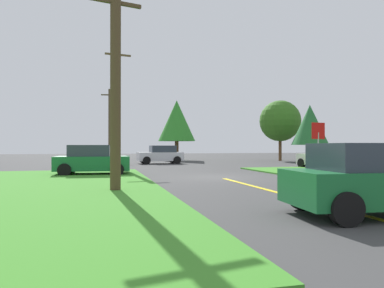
{
  "coord_description": "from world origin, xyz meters",
  "views": [
    {
      "loc": [
        -5.72,
        -17.46,
        1.55
      ],
      "look_at": [
        -0.16,
        4.72,
        1.7
      ],
      "focal_mm": 33.9,
      "sensor_mm": 36.0,
      "label": 1
    }
  ],
  "objects_px": {
    "parked_car_near_building": "(92,160)",
    "utility_pole_far": "(110,124)",
    "car_approaching_junction": "(161,155)",
    "car_on_crossroad": "(326,157)",
    "utility_pole_near": "(116,86)",
    "car_behind_on_main_road": "(375,180)",
    "stop_sign": "(318,138)",
    "pine_tree_center": "(280,121)",
    "oak_tree_right": "(177,121)",
    "utility_pole_mid": "(118,105)",
    "oak_tree_left": "(310,125)"
  },
  "relations": [
    {
      "from": "utility_pole_mid",
      "to": "oak_tree_left",
      "type": "relative_size",
      "value": 1.59
    },
    {
      "from": "car_on_crossroad",
      "to": "utility_pole_far",
      "type": "distance_m",
      "value": 22.03
    },
    {
      "from": "car_approaching_junction",
      "to": "car_behind_on_main_road",
      "type": "xyz_separation_m",
      "value": [
        0.78,
        -25.21,
        0.0
      ]
    },
    {
      "from": "stop_sign",
      "to": "parked_car_near_building",
      "type": "bearing_deg",
      "value": -28.03
    },
    {
      "from": "parked_car_near_building",
      "to": "oak_tree_right",
      "type": "height_order",
      "value": "oak_tree_right"
    },
    {
      "from": "car_approaching_junction",
      "to": "parked_car_near_building",
      "type": "bearing_deg",
      "value": 61.77
    },
    {
      "from": "car_on_crossroad",
      "to": "utility_pole_near",
      "type": "relative_size",
      "value": 0.59
    },
    {
      "from": "stop_sign",
      "to": "parked_car_near_building",
      "type": "xyz_separation_m",
      "value": [
        -11.24,
        3.82,
        -1.17
      ]
    },
    {
      "from": "parked_car_near_building",
      "to": "utility_pole_far",
      "type": "bearing_deg",
      "value": 90.26
    },
    {
      "from": "utility_pole_near",
      "to": "utility_pole_far",
      "type": "bearing_deg",
      "value": 89.11
    },
    {
      "from": "car_approaching_junction",
      "to": "utility_pole_far",
      "type": "distance_m",
      "value": 8.34
    },
    {
      "from": "car_on_crossroad",
      "to": "pine_tree_center",
      "type": "xyz_separation_m",
      "value": [
        3.57,
        13.35,
        3.46
      ]
    },
    {
      "from": "utility_pole_mid",
      "to": "oak_tree_left",
      "type": "distance_m",
      "value": 18.13
    },
    {
      "from": "stop_sign",
      "to": "pine_tree_center",
      "type": "distance_m",
      "value": 20.6
    },
    {
      "from": "car_on_crossroad",
      "to": "car_behind_on_main_road",
      "type": "relative_size",
      "value": 1.02
    },
    {
      "from": "car_behind_on_main_road",
      "to": "pine_tree_center",
      "type": "height_order",
      "value": "pine_tree_center"
    },
    {
      "from": "parked_car_near_building",
      "to": "utility_pole_mid",
      "type": "xyz_separation_m",
      "value": [
        1.59,
        5.36,
        3.62
      ]
    },
    {
      "from": "car_on_crossroad",
      "to": "oak_tree_left",
      "type": "xyz_separation_m",
      "value": [
        3.71,
        7.86,
        2.72
      ]
    },
    {
      "from": "oak_tree_right",
      "to": "utility_pole_near",
      "type": "bearing_deg",
      "value": -105.96
    },
    {
      "from": "car_behind_on_main_road",
      "to": "oak_tree_left",
      "type": "xyz_separation_m",
      "value": [
        12.78,
        22.92,
        2.72
      ]
    },
    {
      "from": "car_behind_on_main_road",
      "to": "utility_pole_mid",
      "type": "xyz_separation_m",
      "value": [
        -4.83,
        18.68,
        3.62
      ]
    },
    {
      "from": "car_approaching_junction",
      "to": "car_on_crossroad",
      "type": "bearing_deg",
      "value": 131.25
    },
    {
      "from": "car_behind_on_main_road",
      "to": "utility_pole_near",
      "type": "relative_size",
      "value": 0.58
    },
    {
      "from": "stop_sign",
      "to": "utility_pole_mid",
      "type": "distance_m",
      "value": 13.54
    },
    {
      "from": "oak_tree_right",
      "to": "pine_tree_center",
      "type": "bearing_deg",
      "value": -20.36
    },
    {
      "from": "utility_pole_far",
      "to": "pine_tree_center",
      "type": "relative_size",
      "value": 1.16
    },
    {
      "from": "utility_pole_mid",
      "to": "utility_pole_far",
      "type": "bearing_deg",
      "value": 91.08
    },
    {
      "from": "car_behind_on_main_road",
      "to": "utility_pole_near",
      "type": "height_order",
      "value": "utility_pole_near"
    },
    {
      "from": "utility_pole_far",
      "to": "oak_tree_right",
      "type": "xyz_separation_m",
      "value": [
        7.21,
        0.62,
        0.52
      ]
    },
    {
      "from": "car_behind_on_main_road",
      "to": "oak_tree_right",
      "type": "xyz_separation_m",
      "value": [
        2.14,
        32.31,
        3.57
      ]
    },
    {
      "from": "utility_pole_far",
      "to": "oak_tree_left",
      "type": "relative_size",
      "value": 1.39
    },
    {
      "from": "car_on_crossroad",
      "to": "pine_tree_center",
      "type": "bearing_deg",
      "value": -20.74
    },
    {
      "from": "utility_pole_near",
      "to": "utility_pole_far",
      "type": "xyz_separation_m",
      "value": [
        0.4,
        26.02,
        0.26
      ]
    },
    {
      "from": "utility_pole_far",
      "to": "pine_tree_center",
      "type": "bearing_deg",
      "value": -10.47
    },
    {
      "from": "car_approaching_junction",
      "to": "parked_car_near_building",
      "type": "distance_m",
      "value": 13.16
    },
    {
      "from": "stop_sign",
      "to": "pine_tree_center",
      "type": "xyz_separation_m",
      "value": [
        7.82,
        18.91,
        2.29
      ]
    },
    {
      "from": "utility_pole_mid",
      "to": "car_on_crossroad",
      "type": "bearing_deg",
      "value": -14.57
    },
    {
      "from": "stop_sign",
      "to": "car_on_crossroad",
      "type": "height_order",
      "value": "stop_sign"
    },
    {
      "from": "utility_pole_near",
      "to": "oak_tree_left",
      "type": "distance_m",
      "value": 25.12
    },
    {
      "from": "car_behind_on_main_road",
      "to": "pine_tree_center",
      "type": "bearing_deg",
      "value": 70.72
    },
    {
      "from": "parked_car_near_building",
      "to": "oak_tree_left",
      "type": "xyz_separation_m",
      "value": [
        19.19,
        9.61,
        2.72
      ]
    },
    {
      "from": "utility_pole_near",
      "to": "pine_tree_center",
      "type": "relative_size",
      "value": 1.08
    },
    {
      "from": "stop_sign",
      "to": "utility_pole_far",
      "type": "height_order",
      "value": "utility_pole_far"
    },
    {
      "from": "car_approaching_junction",
      "to": "utility_pole_near",
      "type": "height_order",
      "value": "utility_pole_near"
    },
    {
      "from": "car_on_crossroad",
      "to": "pine_tree_center",
      "type": "distance_m",
      "value": 14.25
    },
    {
      "from": "utility_pole_mid",
      "to": "oak_tree_left",
      "type": "height_order",
      "value": "utility_pole_mid"
    },
    {
      "from": "stop_sign",
      "to": "pine_tree_center",
      "type": "height_order",
      "value": "pine_tree_center"
    },
    {
      "from": "car_approaching_junction",
      "to": "utility_pole_mid",
      "type": "relative_size",
      "value": 0.47
    },
    {
      "from": "utility_pole_far",
      "to": "oak_tree_left",
      "type": "xyz_separation_m",
      "value": [
        17.85,
        -8.76,
        -0.32
      ]
    },
    {
      "from": "pine_tree_center",
      "to": "parked_car_near_building",
      "type": "bearing_deg",
      "value": -141.61
    }
  ]
}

